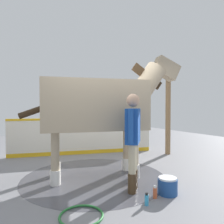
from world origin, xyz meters
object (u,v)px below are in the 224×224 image
Objects in this scene: wash_bucket at (168,186)px; hose_coil at (81,216)px; bottle_shampoo at (147,200)px; horse at (100,106)px; bottle_spray at (155,192)px; handler at (133,135)px.

wash_bucket reaches higher than hose_coil.
wash_bucket reaches higher than bottle_shampoo.
wash_bucket is (-0.60, 1.40, -1.38)m from horse.
wash_bucket is 1.57m from hose_coil.
horse is 17.79× the size of bottle_shampoo.
hose_coil is (0.97, 1.36, -1.50)m from horse.
horse is 5.54× the size of hose_coil.
bottle_spray is at bearing -62.17° from horse.
bottle_spray is 0.34× the size of hose_coil.
horse reaches higher than handler.
handler reaches higher than bottle_shampoo.
bottle_shampoo is (0.14, 0.56, -0.92)m from handler.
hose_coil is at bearing -109.53° from horse.
bottle_spray is 1.27m from hose_coil.
bottle_shampoo reaches higher than hose_coil.
handler is 1.02m from bottle_spray.
bottle_spray is (-0.14, 0.43, -0.91)m from handler.
bottle_shampoo is 0.91× the size of bottle_spray.
bottle_spray is (-0.28, -0.13, 0.01)m from bottle_shampoo.
handler is 9.02× the size of bottle_shampoo.
horse is 16.21× the size of bottle_spray.
handler is 5.14× the size of wash_bucket.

